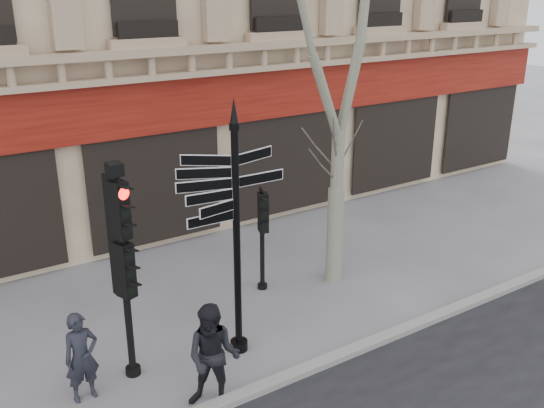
{
  "coord_description": "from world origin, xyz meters",
  "views": [
    {
      "loc": [
        -5.33,
        -8.43,
        6.31
      ],
      "look_at": [
        0.59,
        0.6,
        2.36
      ],
      "focal_mm": 40.0,
      "sensor_mm": 36.0,
      "label": 1
    }
  ],
  "objects": [
    {
      "name": "traffic_signal_secondary",
      "position": [
        1.0,
        1.61,
        1.55
      ],
      "size": [
        0.44,
        0.38,
        2.22
      ],
      "rotation": [
        0.0,
        0.0,
        -0.36
      ],
      "color": "black",
      "rests_on": "ground"
    },
    {
      "name": "plane_tree",
      "position": [
        2.55,
        1.08,
        5.9
      ],
      "size": [
        3.17,
        3.17,
        8.41
      ],
      "color": "#9A987E",
      "rests_on": "ground"
    },
    {
      "name": "fingerpost",
      "position": [
        -0.63,
        -0.15,
        3.11
      ],
      "size": [
        2.28,
        2.28,
        4.62
      ],
      "rotation": [
        0.0,
        0.0,
        -0.2
      ],
      "color": "black",
      "rests_on": "ground"
    },
    {
      "name": "pedestrian_a",
      "position": [
        -3.39,
        0.02,
        0.76
      ],
      "size": [
        0.57,
        0.4,
        1.52
      ],
      "primitive_type": "imported",
      "rotation": [
        0.0,
        0.0,
        0.06
      ],
      "color": "black",
      "rests_on": "ground"
    },
    {
      "name": "traffic_signal_main",
      "position": [
        -2.52,
        0.2,
        2.38
      ],
      "size": [
        0.49,
        0.41,
        3.77
      ],
      "rotation": [
        0.0,
        0.0,
        0.32
      ],
      "color": "black",
      "rests_on": "ground"
    },
    {
      "name": "kerb",
      "position": [
        0.0,
        -1.4,
        0.06
      ],
      "size": [
        80.0,
        0.25,
        0.12
      ],
      "primitive_type": "cube",
      "color": "gray",
      "rests_on": "ground"
    },
    {
      "name": "pedestrian_b",
      "position": [
        -1.73,
        -1.28,
        0.88
      ],
      "size": [
        1.09,
        1.06,
        1.77
      ],
      "primitive_type": "imported",
      "rotation": [
        0.0,
        0.0,
        -0.69
      ],
      "color": "black",
      "rests_on": "ground"
    },
    {
      "name": "ground",
      "position": [
        0.0,
        0.0,
        0.0
      ],
      "size": [
        80.0,
        80.0,
        0.0
      ],
      "primitive_type": "plane",
      "color": "#5B5B60",
      "rests_on": "ground"
    }
  ]
}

